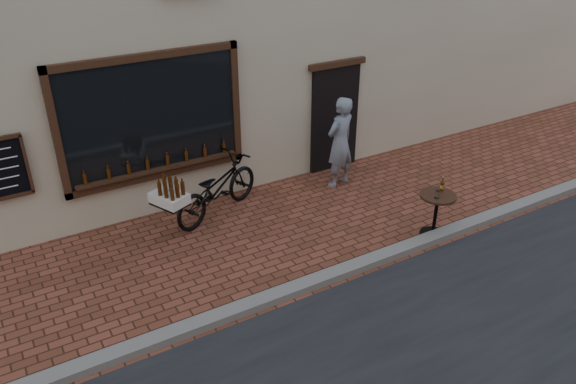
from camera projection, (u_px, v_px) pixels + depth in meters
ground at (357, 278)px, 8.63m from camera, size 90.00×90.00×0.00m
kerb at (350, 269)px, 8.76m from camera, size 90.00×0.25×0.12m
cargo_bicycle at (215, 188)px, 10.07m from camera, size 2.40×1.55×1.14m
bistro_table at (437, 206)px, 9.47m from camera, size 0.61×0.61×1.05m
pedestrian at (340, 142)px, 10.95m from camera, size 0.76×0.60×1.84m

